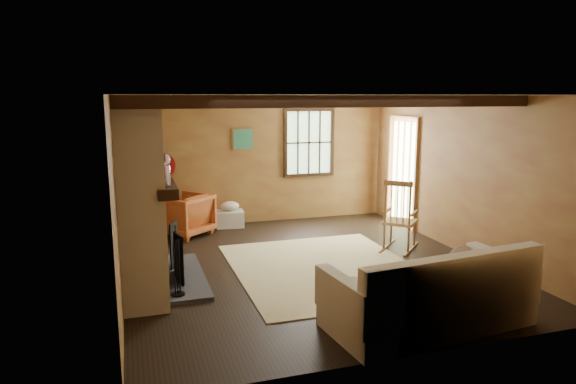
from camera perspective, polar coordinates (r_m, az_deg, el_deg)
name	(u,v)px	position (r m, az deg, el deg)	size (l,w,h in m)	color
ground	(307,265)	(7.43, 2.09, -8.15)	(5.50, 5.50, 0.00)	black
room_envelope	(316,149)	(7.39, 3.12, 4.74)	(5.02, 5.52, 2.44)	olive
fireplace	(142,199)	(6.75, -15.96, -0.77)	(1.02, 2.30, 2.40)	#A64840
rug	(325,268)	(7.32, 4.11, -8.44)	(2.50, 3.00, 0.01)	#CDC388
rocking_chair	(399,220)	(8.24, 12.27, -3.05)	(0.87, 0.88, 1.13)	tan
sofa	(432,298)	(5.66, 15.69, -11.29)	(2.27, 1.20, 0.88)	silver
firewood_pile	(150,226)	(9.41, -15.07, -3.72)	(0.65, 0.12, 0.24)	brown
laundry_basket	(230,219)	(9.58, -6.48, -2.96)	(0.50, 0.38, 0.30)	silver
basket_pillow	(230,206)	(9.53, -6.51, -1.57)	(0.35, 0.28, 0.18)	silver
armchair	(185,215)	(9.07, -11.41, -2.49)	(0.78, 0.80, 0.73)	#BF6026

